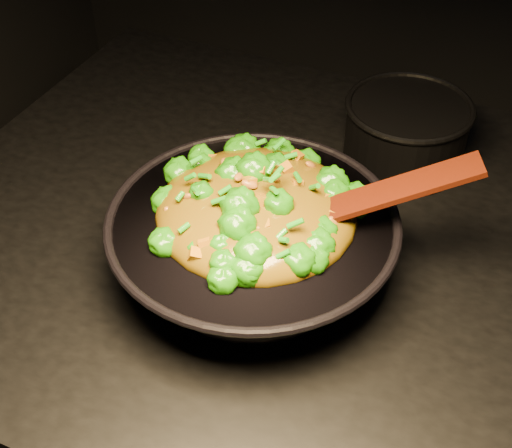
% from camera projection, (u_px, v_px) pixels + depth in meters
% --- Properties ---
extents(stovetop, '(1.20, 0.90, 0.90)m').
position_uv_depth(stovetop, '(306.00, 415.00, 1.32)').
color(stovetop, black).
rests_on(stovetop, ground).
extents(wok, '(0.39, 0.39, 0.10)m').
position_uv_depth(wok, '(253.00, 249.00, 0.93)').
color(wok, black).
rests_on(wok, stovetop).
extents(stir_fry, '(0.30, 0.30, 0.09)m').
position_uv_depth(stir_fry, '(256.00, 188.00, 0.88)').
color(stir_fry, '#227808').
rests_on(stir_fry, wok).
extents(spatula, '(0.26, 0.15, 0.11)m').
position_uv_depth(spatula, '(367.00, 199.00, 0.86)').
color(spatula, '#331505').
rests_on(spatula, wok).
extents(back_pot, '(0.24, 0.24, 0.11)m').
position_uv_depth(back_pot, '(405.00, 133.00, 1.12)').
color(back_pot, black).
rests_on(back_pot, stovetop).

